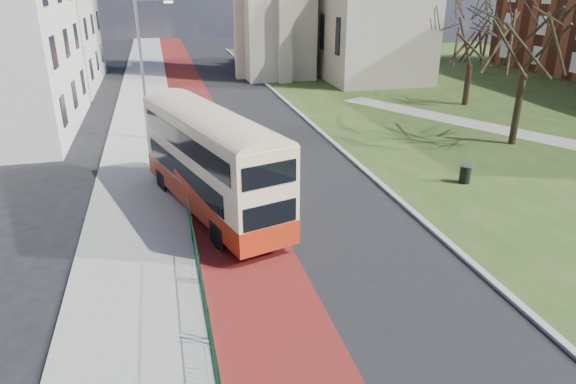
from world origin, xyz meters
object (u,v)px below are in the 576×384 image
object	(u,v)px
streetlamp	(144,63)
bus	(210,158)
winter_tree_near	(534,14)
winter_tree_far	(474,31)
litter_bin	(465,174)

from	to	relation	value
streetlamp	bus	world-z (taller)	streetlamp
winter_tree_near	winter_tree_far	size ratio (longest dim) A/B	1.31
bus	streetlamp	bearing A→B (deg)	85.33
winter_tree_near	winter_tree_far	xyz separation A→B (m)	(3.09, 10.03, -1.74)
bus	winter_tree_near	size ratio (longest dim) A/B	0.97
streetlamp	winter_tree_near	xyz separation A→B (m)	(20.66, -6.16, 2.72)
bus	winter_tree_near	bearing A→B (deg)	-0.20
streetlamp	winter_tree_near	bearing A→B (deg)	-16.61
bus	winter_tree_far	distance (m)	26.49
bus	winter_tree_far	world-z (taller)	winter_tree_far
winter_tree_far	bus	bearing A→B (deg)	-144.14
bus	litter_bin	bearing A→B (deg)	-14.96
streetlamp	bus	distance (m)	12.00
streetlamp	winter_tree_near	size ratio (longest dim) A/B	0.76
bus	winter_tree_far	xyz separation A→B (m)	(21.31, 15.40, 3.20)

